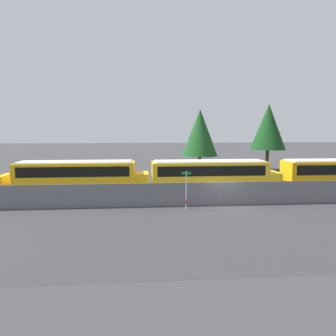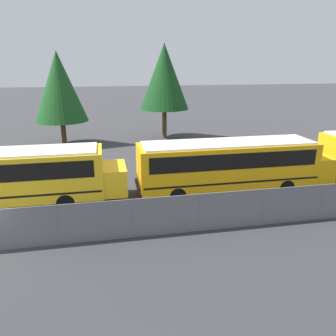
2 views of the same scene
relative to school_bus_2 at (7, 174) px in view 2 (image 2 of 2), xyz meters
The scene contains 4 objects.
school_bus_2 is the anchor object (origin of this frame).
school_bus_3 12.14m from the school_bus_2, ahead, with size 11.56×2.61×2.99m.
tree_0 14.15m from the school_bus_2, 84.25° to the left, with size 4.67×4.67×8.28m.
tree_1 18.96m from the school_bus_2, 53.46° to the left, with size 4.74×4.74×9.07m.
Camera 2 is at (5.15, -12.65, 7.20)m, focal length 35.00 mm.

